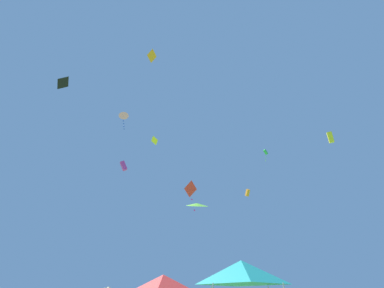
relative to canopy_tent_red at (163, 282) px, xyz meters
The scene contains 12 objects.
canopy_tent_red is the anchor object (origin of this frame).
canopy_tent_teal 8.43m from the canopy_tent_red, 56.16° to the right, with size 3.14×3.14×3.36m.
kite_yellow_diamond 17.69m from the canopy_tent_red, 114.85° to the left, with size 0.85×0.97×0.62m.
kite_lime_delta 6.52m from the canopy_tent_red, 58.98° to the right, with size 1.68×1.65×0.67m.
kite_yellow_box 20.50m from the canopy_tent_red, ahead, with size 0.70×0.86×1.17m.
kite_pink_delta 25.53m from the canopy_tent_red, 133.97° to the left, with size 2.05×2.05×2.68m.
kite_black_diamond 26.95m from the canopy_tent_red, behind, with size 1.65×1.56×1.14m.
kite_magenta_box 10.91m from the canopy_tent_red, 167.34° to the left, with size 0.83×0.67×0.96m.
kite_red_diamond 9.30m from the canopy_tent_red, 64.76° to the left, with size 1.11×1.21×2.76m.
kite_green_box 27.93m from the canopy_tent_red, 48.95° to the left, with size 0.85×0.87×1.96m.
kite_orange_box 20.64m from the canopy_tent_red, 56.22° to the left, with size 0.70×0.96×1.01m.
kite_orange_diamond 19.26m from the canopy_tent_red, 109.24° to the right, with size 0.82×0.91×0.67m.
Camera 1 is at (-0.06, -6.25, 1.82)m, focal length 23.25 mm.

